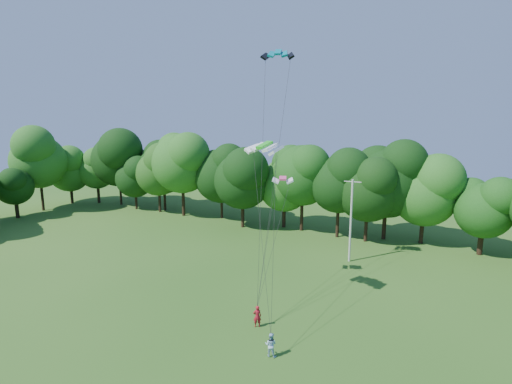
% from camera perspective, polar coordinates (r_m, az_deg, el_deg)
% --- Properties ---
extents(utility_pole, '(1.74, 0.22, 8.71)m').
position_cam_1_polar(utility_pole, '(42.39, 13.40, -3.93)').
color(utility_pole, beige).
rests_on(utility_pole, ground).
extents(kite_flyer_left, '(0.71, 0.65, 1.62)m').
position_cam_1_polar(kite_flyer_left, '(30.20, 0.17, -17.33)').
color(kite_flyer_left, '#AA1523').
rests_on(kite_flyer_left, ground).
extents(kite_flyer_right, '(0.83, 0.67, 1.58)m').
position_cam_1_polar(kite_flyer_right, '(27.10, 2.12, -20.96)').
color(kite_flyer_right, '#A7CDE7').
rests_on(kite_flyer_right, ground).
extents(kite_teal, '(2.98, 1.89, 0.67)m').
position_cam_1_polar(kite_teal, '(36.88, 3.17, 19.31)').
color(kite_teal, '#047B8E').
rests_on(kite_teal, ground).
extents(kite_green, '(3.22, 2.24, 0.57)m').
position_cam_1_polar(kite_green, '(29.87, 1.21, 6.74)').
color(kite_green, '#25CE1E').
rests_on(kite_green, ground).
extents(kite_pink, '(2.07, 1.50, 0.30)m').
position_cam_1_polar(kite_pink, '(35.13, 3.85, 1.99)').
color(kite_pink, '#F9458B').
rests_on(kite_pink, ground).
extents(tree_back_west, '(7.67, 7.67, 11.16)m').
position_cam_1_polar(tree_back_west, '(64.15, -13.80, 3.30)').
color(tree_back_west, '#382916').
rests_on(tree_back_west, ground).
extents(tree_back_center, '(8.34, 8.34, 12.14)m').
position_cam_1_polar(tree_back_center, '(49.10, 15.77, 1.67)').
color(tree_back_center, '#332113').
rests_on(tree_back_center, ground).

